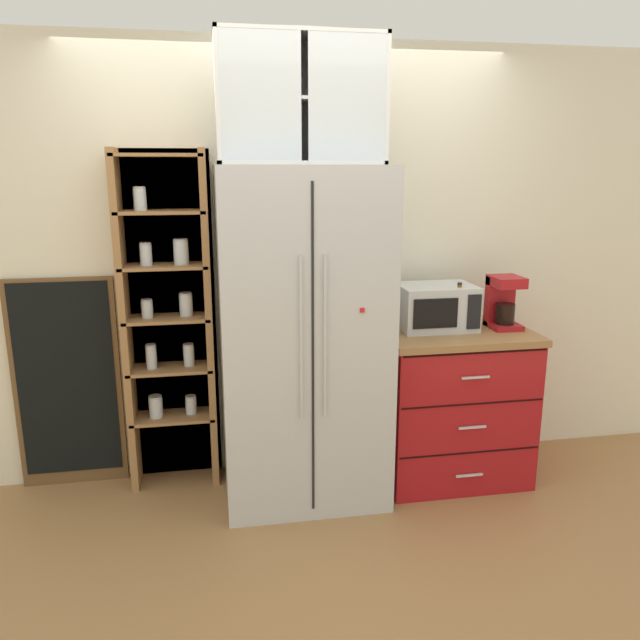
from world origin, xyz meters
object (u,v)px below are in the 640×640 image
Objects in this scene: mug_red at (451,320)px; chalkboard_menu at (68,383)px; refrigerator at (302,337)px; coffee_maker at (503,302)px; microwave at (435,307)px; bottle_amber at (459,310)px; mug_navy at (455,321)px.

chalkboard_menu is (-2.25, 0.21, -0.33)m from mug_red.
mug_red is (0.91, 0.11, 0.03)m from refrigerator.
coffee_maker is at bearing 2.11° from refrigerator.
microwave is 1.54× the size of bottle_amber.
mug_red is 0.15m from bottle_amber.
refrigerator reaches higher than chalkboard_menu.
chalkboard_menu is at bearing 173.68° from coffee_maker.
mug_red is (0.11, 0.03, -0.09)m from microwave.
coffee_maker reaches higher than mug_navy.
refrigerator is at bearing -173.01° from mug_red.
chalkboard_menu is (-1.33, 0.33, -0.30)m from refrigerator.
refrigerator is 0.92m from mug_red.
refrigerator is 6.00× the size of coffee_maker.
mug_navy is 0.39× the size of bottle_amber.
refrigerator is at bearing -173.86° from microwave.
coffee_maker is 0.30m from bottle_amber.
mug_navy is (0.91, 0.04, 0.04)m from refrigerator.
chalkboard_menu reaches higher than microwave.
coffee_maker is (1.21, 0.04, 0.15)m from refrigerator.
coffee_maker is at bearing -6.32° from chalkboard_menu.
microwave is 0.41m from coffee_maker.
coffee_maker is 0.32m from mug_red.
mug_navy is 2.29m from chalkboard_menu.
mug_navy is at bearing -179.55° from coffee_maker.
coffee_maker is (0.40, -0.04, 0.03)m from microwave.
refrigerator reaches higher than mug_red.
coffee_maker is 2.60m from chalkboard_menu.
mug_red is at bearing -5.44° from chalkboard_menu.
microwave is (0.81, 0.09, 0.12)m from refrigerator.
mug_navy is at bearing 2.65° from refrigerator.
bottle_amber is at bearing -92.21° from mug_navy.
microwave is 2.19m from chalkboard_menu.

